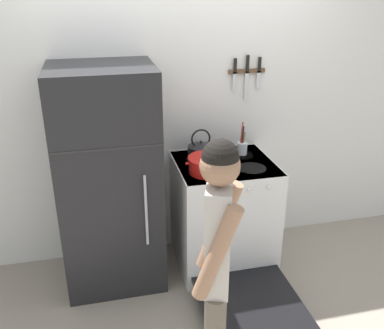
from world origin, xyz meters
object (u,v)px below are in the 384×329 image
refrigerator (109,180)px  tea_kettle (201,150)px  dutch_oven_pot (208,165)px  stove_range (225,216)px  person (217,267)px  utensil_jar (242,147)px

refrigerator → tea_kettle: refrigerator is taller
refrigerator → tea_kettle: 0.76m
tea_kettle → dutch_oven_pot: bearing=-92.8°
stove_range → tea_kettle: tea_kettle is taller
dutch_oven_pot → tea_kettle: size_ratio=1.34×
refrigerator → dutch_oven_pot: refrigerator is taller
tea_kettle → stove_range: bearing=-48.0°
refrigerator → person: 1.35m
utensil_jar → dutch_oven_pot: bearing=-142.0°
refrigerator → tea_kettle: bearing=9.3°
dutch_oven_pot → refrigerator: bearing=167.9°
stove_range → person: (-0.43, -1.21, 0.45)m
dutch_oven_pot → person: size_ratio=0.22×
utensil_jar → tea_kettle: bearing=-178.7°
tea_kettle → person: 1.41m
stove_range → tea_kettle: bearing=132.0°
refrigerator → stove_range: 0.99m
utensil_jar → person: (-0.62, -1.39, -0.07)m
person → utensil_jar: bearing=-5.0°
person → tea_kettle: bearing=8.0°
tea_kettle → person: size_ratio=0.16×
utensil_jar → person: size_ratio=0.17×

